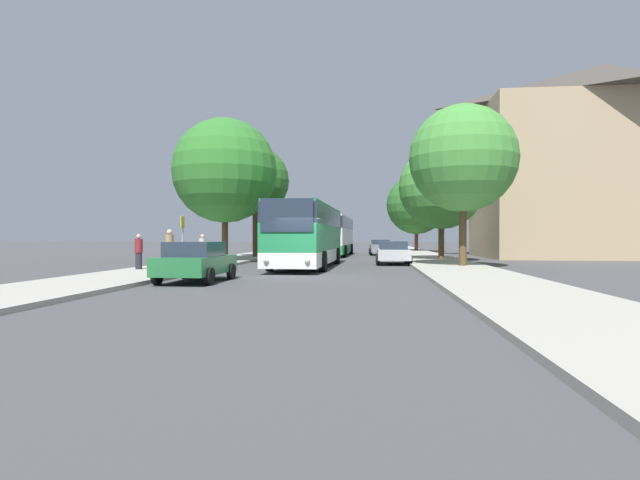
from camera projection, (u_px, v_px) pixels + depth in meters
ground_plane at (307, 275)px, 21.76m from camera, size 300.00×300.00×0.00m
sidewalk_left at (153, 272)px, 22.48m from camera, size 4.00×120.00×0.15m
sidewalk_right at (471, 275)px, 21.05m from camera, size 4.00×120.00×0.15m
building_right_background at (605, 161)px, 39.94m from camera, size 19.11×11.07×15.56m
bus_front at (308, 235)px, 27.39m from camera, size 3.10×12.05×3.36m
bus_middle at (334, 235)px, 44.14m from camera, size 3.06×12.14×3.42m
parked_car_left_curb at (196, 261)px, 18.41m from camera, size 2.18×4.02×1.49m
parked_car_right_near at (393, 252)px, 30.38m from camera, size 2.07×4.50×1.39m
parked_car_right_far at (380, 247)px, 45.67m from camera, size 2.12×4.38×1.40m
bus_stop_sign at (183, 235)px, 25.15m from camera, size 0.08×0.45×2.61m
pedestrian_waiting_near at (170, 250)px, 22.51m from camera, size 0.36×0.36×1.86m
pedestrian_waiting_far at (202, 249)px, 27.01m from camera, size 0.36×0.36×1.66m
pedestrian_walking_back at (139, 252)px, 23.41m from camera, size 0.36×0.36×1.64m
tree_left_near at (225, 171)px, 32.17m from camera, size 6.74×6.74×9.16m
tree_left_far at (255, 181)px, 38.47m from camera, size 5.26×5.26×8.48m
tree_right_near at (416, 205)px, 55.10m from camera, size 6.57×6.57×8.38m
tree_right_mid at (441, 187)px, 33.98m from camera, size 5.77×5.77×7.81m
tree_right_far at (463, 159)px, 26.42m from camera, size 5.68×5.68×8.53m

